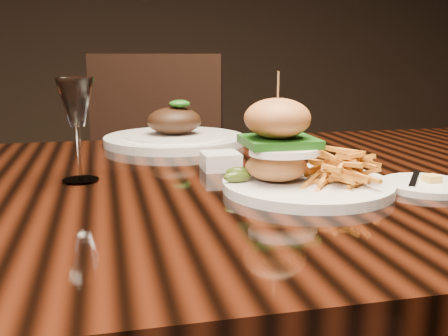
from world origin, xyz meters
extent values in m
cube|color=black|center=(0.00, 0.00, 0.73)|extent=(1.60, 0.90, 0.04)
cylinder|color=silver|center=(0.10, -0.10, 0.76)|extent=(0.26, 0.26, 0.01)
ellipsoid|color=#975F30|center=(0.05, -0.08, 0.79)|extent=(0.09, 0.09, 0.04)
ellipsoid|color=white|center=(0.06, -0.10, 0.81)|extent=(0.11, 0.09, 0.01)
ellipsoid|color=orange|center=(0.08, -0.11, 0.82)|extent=(0.02, 0.02, 0.01)
cube|color=#245C17|center=(0.05, -0.08, 0.82)|extent=(0.11, 0.10, 0.01)
ellipsoid|color=brown|center=(0.05, -0.08, 0.86)|extent=(0.10, 0.10, 0.06)
cylinder|color=#9B7248|center=(0.05, -0.08, 0.89)|extent=(0.00, 0.00, 0.08)
ellipsoid|color=#263D10|center=(-0.01, -0.08, 0.77)|extent=(0.04, 0.02, 0.02)
ellipsoid|color=#263D10|center=(0.00, -0.05, 0.77)|extent=(0.04, 0.03, 0.02)
cylinder|color=silver|center=(0.28, -0.13, 0.76)|extent=(0.13, 0.13, 0.01)
cube|color=gold|center=(0.29, -0.13, 0.77)|extent=(0.02, 0.02, 0.01)
cube|color=silver|center=(0.27, -0.11, 0.76)|extent=(0.08, 0.10, 0.00)
cube|color=silver|center=(0.00, 0.08, 0.77)|extent=(0.08, 0.08, 0.03)
cylinder|color=white|center=(-0.24, 0.04, 0.75)|extent=(0.06, 0.06, 0.00)
cylinder|color=white|center=(-0.24, 0.04, 0.80)|extent=(0.01, 0.01, 0.09)
cone|color=white|center=(-0.24, 0.04, 0.88)|extent=(0.06, 0.06, 0.08)
cylinder|color=silver|center=(-0.04, 0.36, 0.76)|extent=(0.32, 0.32, 0.02)
cylinder|color=silver|center=(-0.04, 0.36, 0.76)|extent=(0.23, 0.23, 0.02)
ellipsoid|color=black|center=(-0.04, 0.36, 0.80)|extent=(0.12, 0.10, 0.06)
ellipsoid|color=#245C17|center=(-0.03, 0.35, 0.84)|extent=(0.05, 0.03, 0.02)
cube|color=black|center=(-0.09, 0.80, 0.45)|extent=(0.59, 0.59, 0.06)
cube|color=black|center=(-0.02, 1.00, 0.70)|extent=(0.45, 0.20, 0.50)
cylinder|color=black|center=(-0.33, 0.69, 0.23)|extent=(0.04, 0.04, 0.45)
cylinder|color=black|center=(0.02, 0.56, 0.23)|extent=(0.04, 0.04, 0.45)
cylinder|color=black|center=(-0.21, 1.04, 0.23)|extent=(0.04, 0.04, 0.45)
cylinder|color=black|center=(0.15, 0.91, 0.23)|extent=(0.04, 0.04, 0.45)
camera|label=1|loc=(-0.20, -0.81, 0.95)|focal=42.00mm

